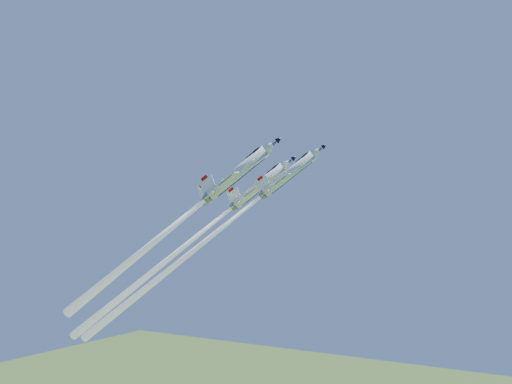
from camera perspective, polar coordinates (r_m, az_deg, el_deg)
The scene contains 4 objects.
jet_lead at distance 107.77m, azimuth -5.23°, elevation -5.02°, with size 43.88×17.26×42.46m.
jet_left at distance 118.68m, azimuth -7.21°, elevation -5.42°, with size 45.02×17.86×43.31m.
jet_right at distance 103.18m, azimuth -8.18°, elevation -3.30°, with size 38.47×15.69×36.26m.
jet_slot at distance 113.09m, azimuth -8.95°, elevation -4.04°, with size 38.21×15.33×36.47m.
Camera 1 is at (54.33, -91.05, 94.01)m, focal length 40.00 mm.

